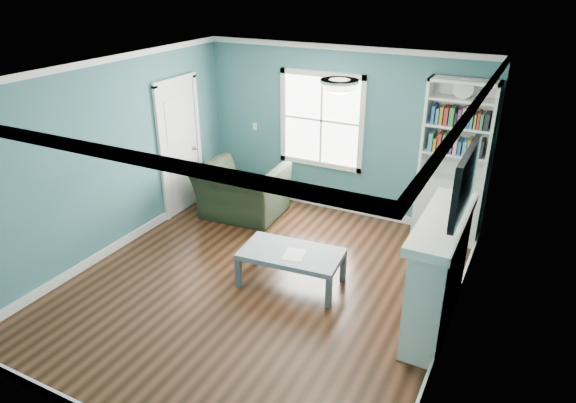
% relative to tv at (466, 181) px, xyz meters
% --- Properties ---
extents(floor, '(5.00, 5.00, 0.00)m').
position_rel_tv_xyz_m(floor, '(-2.20, -0.20, -1.72)').
color(floor, black).
rests_on(floor, ground).
extents(room_walls, '(5.00, 5.00, 5.00)m').
position_rel_tv_xyz_m(room_walls, '(-2.20, -0.20, -0.14)').
color(room_walls, '#35696A').
rests_on(room_walls, ground).
extents(trim, '(4.50, 5.00, 2.60)m').
position_rel_tv_xyz_m(trim, '(-2.20, -0.20, -0.49)').
color(trim, white).
rests_on(trim, ground).
extents(window, '(1.40, 0.06, 1.50)m').
position_rel_tv_xyz_m(window, '(-2.50, 2.29, -0.27)').
color(window, white).
rests_on(window, room_walls).
extents(bookshelf, '(0.90, 0.35, 2.31)m').
position_rel_tv_xyz_m(bookshelf, '(-0.43, 2.10, -0.80)').
color(bookshelf, silver).
rests_on(bookshelf, ground).
extents(fireplace, '(0.44, 1.58, 1.30)m').
position_rel_tv_xyz_m(fireplace, '(-0.12, 0.00, -1.09)').
color(fireplace, black).
rests_on(fireplace, ground).
extents(tv, '(0.06, 1.10, 0.65)m').
position_rel_tv_xyz_m(tv, '(0.00, 0.00, 0.00)').
color(tv, black).
rests_on(tv, fireplace).
extents(door, '(0.12, 0.98, 2.17)m').
position_rel_tv_xyz_m(door, '(-4.42, 1.20, -0.65)').
color(door, silver).
rests_on(door, ground).
extents(ceiling_fixture, '(0.38, 0.38, 0.15)m').
position_rel_tv_xyz_m(ceiling_fixture, '(-1.30, -0.10, 0.82)').
color(ceiling_fixture, white).
rests_on(ceiling_fixture, room_walls).
extents(light_switch, '(0.08, 0.01, 0.12)m').
position_rel_tv_xyz_m(light_switch, '(-3.70, 2.28, -0.52)').
color(light_switch, white).
rests_on(light_switch, room_walls).
extents(recliner, '(1.30, 0.89, 1.09)m').
position_rel_tv_xyz_m(recliner, '(-3.44, 1.40, -1.18)').
color(recliner, black).
rests_on(recliner, ground).
extents(coffee_table, '(1.28, 0.78, 0.45)m').
position_rel_tv_xyz_m(coffee_table, '(-1.88, 0.02, -1.34)').
color(coffee_table, '#4F555F').
rests_on(coffee_table, ground).
extents(paper_sheet, '(0.30, 0.35, 0.00)m').
position_rel_tv_xyz_m(paper_sheet, '(-1.82, -0.03, -1.28)').
color(paper_sheet, white).
rests_on(paper_sheet, coffee_table).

